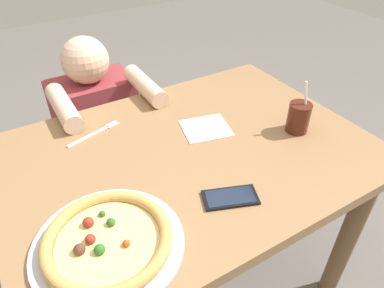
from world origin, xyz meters
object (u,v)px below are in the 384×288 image
object	(u,v)px
diner_seated	(101,139)
fork	(96,133)
pizza_near	(108,241)
cell_phone	(230,197)
drink_cup_colored	(299,117)

from	to	relation	value
diner_seated	fork	bearing A→B (deg)	-104.67
pizza_near	cell_phone	distance (m)	0.34
diner_seated	drink_cup_colored	bearing A→B (deg)	-55.62
cell_phone	diner_seated	bearing A→B (deg)	97.24
fork	diner_seated	distance (m)	0.51
fork	diner_seated	size ratio (longest dim) A/B	0.21
drink_cup_colored	cell_phone	size ratio (longest dim) A/B	1.10
fork	cell_phone	size ratio (longest dim) A/B	1.20
cell_phone	diner_seated	size ratio (longest dim) A/B	0.18
drink_cup_colored	diner_seated	world-z (taller)	diner_seated
fork	cell_phone	bearing A→B (deg)	-66.37
drink_cup_colored	diner_seated	distance (m)	0.96
drink_cup_colored	fork	bearing A→B (deg)	150.49
drink_cup_colored	diner_seated	bearing A→B (deg)	124.38
fork	diner_seated	bearing A→B (deg)	75.33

